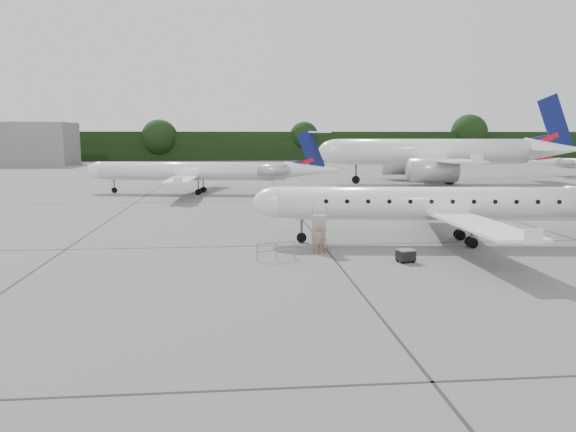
{
  "coord_description": "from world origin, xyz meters",
  "views": [
    {
      "loc": [
        -11.34,
        -28.69,
        7.01
      ],
      "look_at": [
        -8.31,
        3.8,
        2.3
      ],
      "focal_mm": 35.0,
      "sensor_mm": 36.0,
      "label": 1
    }
  ],
  "objects": [
    {
      "name": "airstair",
      "position": [
        -6.28,
        5.1,
        1.16
      ],
      "size": [
        1.1,
        2.3,
        2.31
      ],
      "primitive_type": null,
      "rotation": [
        0.0,
        0.0,
        -0.12
      ],
      "color": "white",
      "rests_on": "ground"
    },
    {
      "name": "treeline",
      "position": [
        0.0,
        130.0,
        4.0
      ],
      "size": [
        260.0,
        4.0,
        8.0
      ],
      "primitive_type": "cube",
      "color": "black",
      "rests_on": "ground"
    },
    {
      "name": "bg_regional_left",
      "position": [
        -16.6,
        39.87,
        3.79
      ],
      "size": [
        31.84,
        25.14,
        7.58
      ],
      "primitive_type": null,
      "rotation": [
        0.0,
        0.0,
        -0.16
      ],
      "color": "white",
      "rests_on": "ground"
    },
    {
      "name": "main_regional_jet",
      "position": [
        2.54,
        6.27,
        3.69
      ],
      "size": [
        30.99,
        23.93,
        7.38
      ],
      "primitive_type": null,
      "rotation": [
        0.0,
        0.0,
        -0.12
      ],
      "color": "white",
      "rests_on": "ground"
    },
    {
      "name": "baggage_cart",
      "position": [
        -1.98,
        1.09,
        0.39
      ],
      "size": [
        1.06,
        0.94,
        0.78
      ],
      "primitive_type": null,
      "rotation": [
        0.0,
        0.0,
        0.26
      ],
      "color": "black",
      "rests_on": "ground"
    },
    {
      "name": "passenger",
      "position": [
        -6.42,
        3.85,
        0.82
      ],
      "size": [
        0.61,
        0.41,
        1.64
      ],
      "primitive_type": "imported",
      "rotation": [
        0.0,
        0.0,
        0.04
      ],
      "color": "#9B6F54",
      "rests_on": "ground"
    },
    {
      "name": "safety_railing",
      "position": [
        -9.12,
        2.31,
        0.5
      ],
      "size": [
        2.17,
        0.55,
        1.0
      ],
      "primitive_type": null,
      "rotation": [
        0.0,
        0.0,
        0.22
      ],
      "color": "gray",
      "rests_on": "ground"
    },
    {
      "name": "bg_narrowbody",
      "position": [
        17.45,
        51.53,
        6.45
      ],
      "size": [
        36.56,
        26.77,
        12.89
      ],
      "primitive_type": null,
      "rotation": [
        0.0,
        0.0,
        -0.03
      ],
      "color": "white",
      "rests_on": "ground"
    },
    {
      "name": "ground",
      "position": [
        0.0,
        0.0,
        0.0
      ],
      "size": [
        320.0,
        320.0,
        0.0
      ],
      "primitive_type": "plane",
      "color": "slate",
      "rests_on": "ground"
    }
  ]
}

